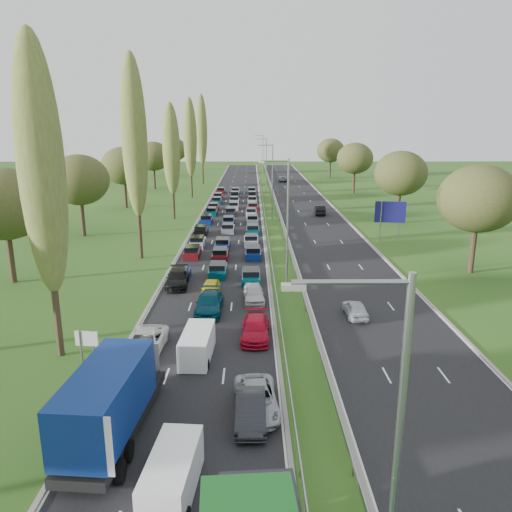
{
  "coord_description": "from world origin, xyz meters",
  "views": [
    {
      "loc": [
        1.26,
        -1.61,
        14.89
      ],
      "look_at": [
        1.67,
        49.14,
        1.5
      ],
      "focal_mm": 35.0,
      "sensor_mm": 36.0,
      "label": 1
    }
  ],
  "objects": [
    {
      "name": "lamp_columns",
      "position": [
        4.5,
        78.0,
        6.0
      ],
      "size": [
        0.18,
        140.18,
        12.0
      ],
      "color": "gray",
      "rests_on": "ground"
    },
    {
      "name": "poplar_row",
      "position": [
        -11.5,
        68.17,
        12.39
      ],
      "size": [
        2.8,
        127.8,
        22.44
      ],
      "color": "#2D2116",
      "rests_on": "ground"
    },
    {
      "name": "white_van_rear",
      "position": [
        -2.34,
        28.65,
        0.96
      ],
      "size": [
        1.82,
        4.64,
        1.86
      ],
      "rotation": [
        0.0,
        0.0,
        -0.05
      ],
      "color": "white",
      "rests_on": "near_carriageway"
    },
    {
      "name": "far_car_0",
      "position": [
        9.49,
        35.72,
        0.68
      ],
      "size": [
        1.66,
        3.89,
        1.31
      ],
      "primitive_type": "imported",
      "rotation": [
        0.0,
        0.0,
        3.17
      ],
      "color": "#B9BEC3",
      "rests_on": "far_carriageway"
    },
    {
      "name": "far_car_2",
      "position": [
        9.61,
        133.78,
        0.72
      ],
      "size": [
        2.53,
        5.12,
        1.4
      ],
      "primitive_type": "imported",
      "rotation": [
        0.0,
        0.0,
        3.1
      ],
      "color": "gray",
      "rests_on": "far_carriageway"
    },
    {
      "name": "white_van_front",
      "position": [
        -2.04,
        16.13,
        0.95
      ],
      "size": [
        1.8,
        4.59,
        1.85
      ],
      "rotation": [
        0.0,
        0.0,
        -0.09
      ],
      "color": "white",
      "rests_on": "near_carriageway"
    },
    {
      "name": "blue_lorry",
      "position": [
        -5.52,
        20.05,
        2.06
      ],
      "size": [
        2.63,
        9.45,
        3.99
      ],
      "rotation": [
        0.0,
        0.0,
        -0.09
      ],
      "color": "black",
      "rests_on": "near_carriageway"
    },
    {
      "name": "near_car_2",
      "position": [
        -5.93,
        29.32,
        0.74
      ],
      "size": [
        2.67,
        5.32,
        1.45
      ],
      "primitive_type": "imported",
      "rotation": [
        0.0,
        0.0,
        -0.05
      ],
      "color": "silver",
      "rests_on": "near_carriageway"
    },
    {
      "name": "direction_sign",
      "position": [
        19.4,
        62.89,
        3.57
      ],
      "size": [
        3.99,
        0.52,
        5.2
      ],
      "color": "gray",
      "rests_on": "ground"
    },
    {
      "name": "near_car_9",
      "position": [
        1.16,
        21.17,
        0.75
      ],
      "size": [
        1.58,
        4.44,
        1.46
      ],
      "primitive_type": "imported",
      "rotation": [
        0.0,
        0.0,
        0.01
      ],
      "color": "#212227",
      "rests_on": "near_carriageway"
    },
    {
      "name": "woodland_left",
      "position": [
        -22.0,
        62.63,
        7.68
      ],
      "size": [
        8.0,
        166.0,
        11.1
      ],
      "color": "#2D2116",
      "rests_on": "ground"
    },
    {
      "name": "woodland_right",
      "position": [
        24.0,
        66.67,
        7.68
      ],
      "size": [
        8.0,
        153.0,
        11.1
      ],
      "color": "#2D2116",
      "rests_on": "ground"
    },
    {
      "name": "near_car_8",
      "position": [
        -2.45,
        40.76,
        0.7
      ],
      "size": [
        1.64,
        3.99,
        1.35
      ],
      "primitive_type": "imported",
      "rotation": [
        0.0,
        0.0,
        -0.01
      ],
      "color": "gold",
      "rests_on": "near_carriageway"
    },
    {
      "name": "info_sign",
      "position": [
        -9.4,
        28.06,
        1.37
      ],
      "size": [
        1.5,
        0.26,
        2.1
      ],
      "color": "gray",
      "rests_on": "ground"
    },
    {
      "name": "near_car_12",
      "position": [
        1.4,
        39.25,
        0.76
      ],
      "size": [
        1.98,
        4.41,
        1.47
      ],
      "primitive_type": "imported",
      "rotation": [
        0.0,
        0.0,
        0.06
      ],
      "color": "silver",
      "rests_on": "near_carriageway"
    },
    {
      "name": "near_car_7",
      "position": [
        -2.26,
        36.79,
        0.78
      ],
      "size": [
        2.21,
        5.24,
        1.51
      ],
      "primitive_type": "imported",
      "rotation": [
        0.0,
        0.0,
        -0.02
      ],
      "color": "#053C4E",
      "rests_on": "near_carriageway"
    },
    {
      "name": "near_car_3",
      "position": [
        -5.85,
        43.69,
        0.76
      ],
      "size": [
        2.33,
        5.17,
        1.47
      ],
      "primitive_type": "imported",
      "rotation": [
        0.0,
        0.0,
        0.05
      ],
      "color": "black",
      "rests_on": "near_carriageway"
    },
    {
      "name": "central_reservation",
      "position": [
        4.5,
        82.5,
        0.55
      ],
      "size": [
        2.36,
        215.0,
        0.32
      ],
      "color": "gray",
      "rests_on": "ground"
    },
    {
      "name": "far_car_1",
      "position": [
        12.82,
        82.61,
        0.81
      ],
      "size": [
        1.88,
        4.85,
        1.58
      ],
      "primitive_type": "imported",
      "rotation": [
        0.0,
        0.0,
        3.1
      ],
      "color": "black",
      "rests_on": "far_carriageway"
    },
    {
      "name": "near_carriageway",
      "position": [
        -2.25,
        82.5,
        0.0
      ],
      "size": [
        10.5,
        215.0,
        0.04
      ],
      "primitive_type": "cube",
      "color": "black",
      "rests_on": "ground"
    },
    {
      "name": "ground",
      "position": [
        4.5,
        80.0,
        0.0
      ],
      "size": [
        260.0,
        260.0,
        0.0
      ],
      "primitive_type": "plane",
      "color": "#274B17",
      "rests_on": "ground"
    },
    {
      "name": "traffic_queue_fill",
      "position": [
        -2.24,
        77.76,
        0.44
      ],
      "size": [
        8.99,
        68.97,
        0.8
      ],
      "color": "navy",
      "rests_on": "ground"
    },
    {
      "name": "far_carriageway",
      "position": [
        11.25,
        82.5,
        0.0
      ],
      "size": [
        10.5,
        215.0,
        0.04
      ],
      "primitive_type": "cube",
      "color": "black",
      "rests_on": "ground"
    },
    {
      "name": "near_car_10",
      "position": [
        1.46,
        22.2,
        0.7
      ],
      "size": [
        2.59,
        5.04,
        1.36
      ],
      "primitive_type": "imported",
      "rotation": [
        0.0,
        0.0,
        0.07
      ],
      "color": "#ACB1B6",
      "rests_on": "near_carriageway"
    },
    {
      "name": "near_car_11",
      "position": [
        1.49,
        31.66,
        0.73
      ],
      "size": [
        2.19,
        4.98,
        1.42
      ],
      "primitive_type": "imported",
      "rotation": [
        0.0,
        0.0,
        -0.04
      ],
      "color": "#B10A24",
      "rests_on": "near_carriageway"
    }
  ]
}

